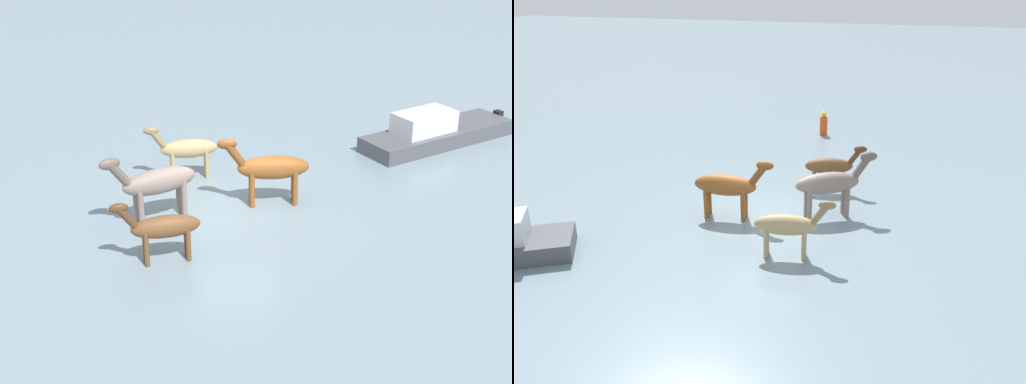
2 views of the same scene
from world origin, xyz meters
TOP-DOWN VIEW (x-y plane):
  - ground_plane at (0.00, 0.00)m, footprint 154.42×154.42m
  - horse_pinto_flank at (1.08, 0.45)m, footprint 2.56×0.81m
  - horse_mid_herd at (-1.40, 2.24)m, footprint 2.20×0.84m
  - horse_dark_mare at (-1.90, -0.65)m, footprint 2.45×1.76m
  - horse_gray_outer at (-1.46, -2.80)m, footprint 2.14×0.95m
  - buoy_channel_marker at (0.40, -9.75)m, footprint 0.36×0.36m

SIDE VIEW (x-z plane):
  - ground_plane at x=0.00m, z-range 0.00..0.00m
  - buoy_channel_marker at x=0.40m, z-range -0.06..1.08m
  - horse_gray_outer at x=-1.46m, z-range 0.08..1.75m
  - horse_mid_herd at x=-1.40m, z-range 0.09..1.78m
  - horse_pinto_flank at x=1.08m, z-range 0.10..2.08m
  - horse_dark_mare at x=-1.90m, z-range 0.10..2.16m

